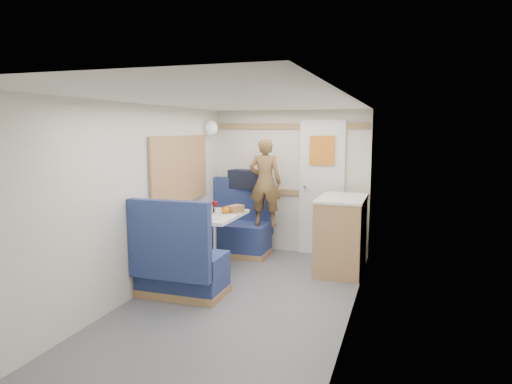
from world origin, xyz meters
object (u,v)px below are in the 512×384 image
(dinette_table, at_px, (213,227))
(wine_glass, at_px, (215,204))
(person, at_px, (265,182))
(salt_grinder, at_px, (216,211))
(dome_light, at_px, (211,128))
(tray, at_px, (217,216))
(tumbler_right, at_px, (215,208))
(pepper_grinder, at_px, (215,208))
(duffel_bag, at_px, (249,179))
(bench_near, at_px, (180,268))
(bench_far, at_px, (238,233))
(tumbler_left, at_px, (194,212))
(beer_glass, at_px, (224,211))
(galley_counter, at_px, (341,234))
(bread_loaf, at_px, (235,209))
(orange_fruit, at_px, (226,210))
(cheese_block, at_px, (206,217))

(dinette_table, distance_m, wine_glass, 0.28)
(person, bearing_deg, salt_grinder, 59.19)
(dome_light, xyz_separation_m, tray, (0.50, -0.98, -1.02))
(tumbler_right, height_order, pepper_grinder, tumbler_right)
(duffel_bag, bearing_deg, wine_glass, -83.01)
(bench_near, bearing_deg, bench_far, 90.00)
(wine_glass, relative_size, tumbler_left, 1.54)
(person, bearing_deg, bench_near, 69.37)
(tumbler_right, bearing_deg, salt_grinder, -63.05)
(tumbler_right, distance_m, beer_glass, 0.21)
(bench_far, distance_m, bench_near, 1.73)
(galley_counter, distance_m, duffel_bag, 1.61)
(duffel_bag, distance_m, salt_grinder, 1.18)
(bench_far, relative_size, tumbler_left, 9.60)
(bench_near, relative_size, bread_loaf, 4.67)
(dome_light, xyz_separation_m, duffel_bag, (0.46, 0.27, -0.72))
(pepper_grinder, xyz_separation_m, salt_grinder, (0.09, -0.19, -0.00))
(dinette_table, distance_m, tumbler_right, 0.25)
(dinette_table, relative_size, beer_glass, 9.82)
(duffel_bag, bearing_deg, salt_grinder, -81.78)
(bench_near, xyz_separation_m, wine_glass, (0.03, 0.86, 0.54))
(beer_glass, relative_size, bread_loaf, 0.42)
(beer_glass, bearing_deg, pepper_grinder, 141.29)
(bench_near, height_order, duffel_bag, duffel_bag)
(galley_counter, bearing_deg, duffel_bag, 157.84)
(galley_counter, xyz_separation_m, orange_fruit, (-1.29, -0.56, 0.31))
(tumbler_right, xyz_separation_m, salt_grinder, (0.09, -0.17, -0.01))
(person, relative_size, orange_fruit, 14.82)
(pepper_grinder, bearing_deg, salt_grinder, -64.38)
(tumbler_right, bearing_deg, pepper_grinder, 100.18)
(beer_glass, bearing_deg, bench_near, -98.84)
(dinette_table, xyz_separation_m, tumbler_left, (-0.15, -0.21, 0.21))
(duffel_bag, bearing_deg, person, -35.98)
(galley_counter, bearing_deg, orange_fruit, -156.72)
(bench_far, xyz_separation_m, dome_light, (-0.39, -0.01, 1.45))
(dome_light, relative_size, bread_loaf, 0.89)
(duffel_bag, distance_m, pepper_grinder, 1.00)
(person, bearing_deg, tumbler_right, 47.75)
(person, height_order, cheese_block, person)
(dinette_table, relative_size, dome_light, 4.60)
(cheese_block, relative_size, salt_grinder, 1.10)
(bench_far, bearing_deg, salt_grinder, -86.49)
(pepper_grinder, bearing_deg, bench_far, 87.02)
(pepper_grinder, bearing_deg, cheese_block, -77.54)
(duffel_bag, distance_m, tumbler_right, 1.01)
(orange_fruit, bearing_deg, cheese_block, -104.32)
(galley_counter, distance_m, tray, 1.54)
(bench_near, height_order, galley_counter, bench_near)
(bench_near, distance_m, orange_fruit, 1.00)
(duffel_bag, height_order, salt_grinder, duffel_bag)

